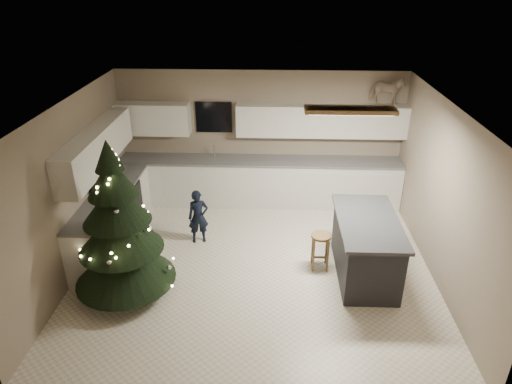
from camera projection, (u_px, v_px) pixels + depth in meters
ground_plane at (255, 266)px, 7.30m from camera, size 5.50×5.50×0.00m
room_shell at (257, 165)px, 6.53m from camera, size 5.52×5.02×2.61m
cabinetry at (210, 179)px, 8.48m from camera, size 5.50×3.20×2.00m
island at (365, 247)px, 6.92m from camera, size 0.90×1.70×0.95m
bar_stool at (321, 243)px, 7.08m from camera, size 0.31×0.31×0.60m
christmas_tree at (120, 234)px, 6.32m from camera, size 1.48×1.43×2.36m
toddler at (198, 217)px, 7.77m from camera, size 0.40×0.31×0.95m
rocking_horse at (386, 91)px, 8.29m from camera, size 0.66×0.41×0.54m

